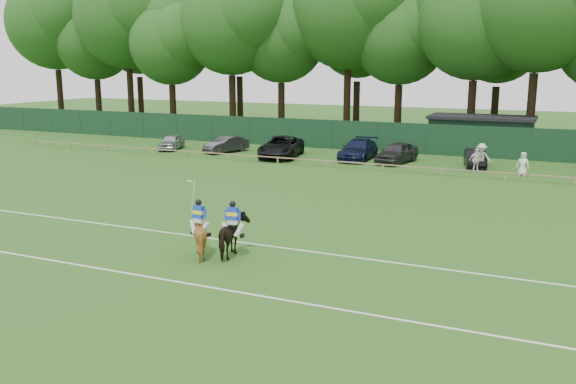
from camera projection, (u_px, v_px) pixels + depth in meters
The scene contains 20 objects.
ground at pixel (249, 236), 26.27m from camera, with size 160.00×160.00×0.00m, color #1E4C14.
horse_dark at pixel (233, 236), 23.32m from camera, with size 0.88×1.94×1.64m, color black.
horse_chestnut at pixel (200, 235), 23.41m from camera, with size 1.37×1.54×1.69m, color brown.
sedan_silver at pixel (171, 142), 52.27m from camera, with size 1.53×3.81×1.30m, color #A7A9AC.
sedan_grey at pixel (226, 144), 50.59m from camera, with size 1.40×4.03×1.33m, color #29292B.
suv_black at pixel (281, 147), 47.95m from camera, with size 2.73×5.92×1.65m, color black.
sedan_navy at pixel (358, 150), 46.85m from camera, with size 2.16×5.30×1.54m, color #111837.
hatch_grey at pixel (397, 152), 45.29m from camera, with size 1.84×4.57×1.56m, color #303032.
estate_black at pixel (475, 159), 43.34m from camera, with size 1.35×3.86×1.27m, color black.
spectator_left at pixel (481, 158), 41.57m from camera, with size 1.26×0.72×1.94m, color beige.
spectator_mid at pixel (476, 160), 41.30m from camera, with size 0.97×0.41×1.66m, color silver.
spectator_right at pixel (523, 164), 40.00m from camera, with size 0.77×0.50×1.58m, color white.
rider_dark at pixel (233, 218), 23.15m from camera, with size 0.93×0.47×1.41m.
rider_chestnut at pixel (199, 216), 23.24m from camera, with size 0.93×0.62×2.05m.
polo_ball at pixel (197, 234), 26.46m from camera, with size 0.09×0.09×0.09m, color silver.
pitch_lines at pixel (207, 259), 23.14m from camera, with size 60.00×5.10×0.01m.
pitch_rail at pixel (369, 164), 42.27m from camera, with size 62.10×0.10×0.50m.
perimeter_fence at pixel (401, 138), 50.14m from camera, with size 92.08×0.08×2.50m.
utility_shed at pixel (481, 134), 50.38m from camera, with size 8.40×4.40×3.04m.
tree_row at pixel (442, 143), 56.76m from camera, with size 96.00×12.00×21.00m, color #26561C, non-canonical shape.
Camera 1 is at (11.81, -22.44, 7.33)m, focal length 38.00 mm.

